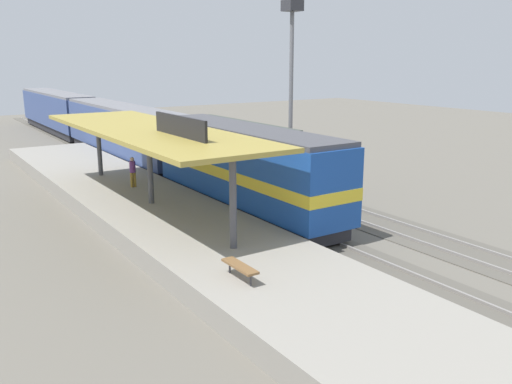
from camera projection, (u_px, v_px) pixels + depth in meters
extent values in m
plane|color=#666056|center=(260.00, 201.00, 31.10)|extent=(120.00, 120.00, 0.00)
cube|color=#565249|center=(230.00, 206.00, 30.02)|extent=(3.20, 110.00, 0.04)
cube|color=gray|center=(219.00, 207.00, 29.62)|extent=(0.10, 110.00, 0.16)
cube|color=gray|center=(241.00, 203.00, 30.39)|extent=(0.10, 110.00, 0.16)
cube|color=#565249|center=(296.00, 195.00, 32.48)|extent=(3.20, 110.00, 0.04)
cube|color=gray|center=(286.00, 196.00, 32.08)|extent=(0.10, 110.00, 0.16)
cube|color=gray|center=(305.00, 192.00, 32.85)|extent=(0.10, 110.00, 0.16)
cube|color=gray|center=(152.00, 211.00, 27.45)|extent=(6.00, 44.00, 0.90)
cylinder|color=#47474C|center=(233.00, 203.00, 20.43)|extent=(0.28, 0.28, 3.60)
cylinder|color=#47474C|center=(150.00, 168.00, 26.91)|extent=(0.28, 0.28, 3.60)
cylinder|color=#47474C|center=(99.00, 147.00, 33.38)|extent=(0.28, 0.28, 3.60)
cube|color=#A38E3D|center=(148.00, 130.00, 26.45)|extent=(5.20, 18.00, 0.20)
cube|color=black|center=(180.00, 126.00, 23.41)|extent=(0.12, 4.80, 0.90)
cylinder|color=#333338|center=(251.00, 280.00, 17.33)|extent=(0.07, 0.07, 0.42)
cylinder|color=#333338|center=(230.00, 267.00, 18.39)|extent=(0.07, 0.07, 0.42)
cube|color=brown|center=(240.00, 266.00, 17.80)|extent=(0.44, 1.70, 0.08)
cube|color=#28282D|center=(244.00, 204.00, 28.68)|extent=(2.60, 13.60, 0.70)
cube|color=#19479E|center=(244.00, 165.00, 28.17)|extent=(2.90, 14.40, 3.50)
cube|color=#47474C|center=(244.00, 129.00, 27.72)|extent=(2.78, 14.11, 0.24)
cube|color=yellow|center=(244.00, 170.00, 28.23)|extent=(2.93, 14.43, 0.56)
cube|color=#28282D|center=(124.00, 155.00, 43.24)|extent=(2.60, 19.20, 0.70)
cube|color=#384C84|center=(123.00, 130.00, 42.76)|extent=(2.90, 20.00, 3.30)
cube|color=slate|center=(121.00, 107.00, 42.34)|extent=(2.78, 19.60, 0.24)
cube|color=#28282D|center=(58.00, 127.00, 60.08)|extent=(2.60, 19.20, 0.70)
cube|color=#384C84|center=(56.00, 109.00, 59.60)|extent=(2.90, 20.00, 3.30)
cube|color=slate|center=(55.00, 93.00, 59.17)|extent=(2.78, 19.60, 0.24)
cube|color=#28282D|center=(235.00, 168.00, 38.02)|extent=(2.50, 11.20, 0.70)
cube|color=#4C564C|center=(235.00, 145.00, 37.63)|extent=(2.80, 12.00, 2.60)
cube|color=#3D453D|center=(235.00, 124.00, 37.28)|extent=(2.69, 11.76, 0.24)
cylinder|color=slate|center=(291.00, 96.00, 36.80)|extent=(0.28, 0.28, 11.00)
cube|color=#333338|center=(292.00, 6.00, 35.39)|extent=(1.10, 1.10, 0.70)
cylinder|color=olive|center=(132.00, 180.00, 30.60)|extent=(0.16, 0.16, 0.84)
cylinder|color=olive|center=(135.00, 179.00, 30.70)|extent=(0.16, 0.16, 0.84)
cylinder|color=#663375|center=(132.00, 167.00, 30.47)|extent=(0.34, 0.34, 0.64)
sphere|color=tan|center=(132.00, 159.00, 30.37)|extent=(0.23, 0.23, 0.23)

